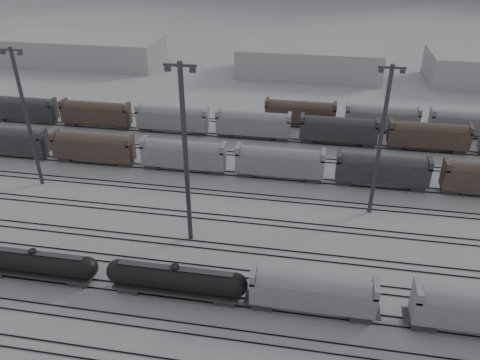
% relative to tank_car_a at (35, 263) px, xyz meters
% --- Properties ---
extents(ground, '(900.00, 900.00, 0.00)m').
position_rel_tank_car_a_xyz_m(ground, '(19.13, -1.00, -2.34)').
color(ground, '#B3B3B8').
rests_on(ground, ground).
extents(tracks, '(220.00, 71.50, 0.16)m').
position_rel_tank_car_a_xyz_m(tracks, '(19.13, 16.50, -2.26)').
color(tracks, black).
rests_on(tracks, ground).
extents(tank_car_a, '(16.38, 2.73, 4.05)m').
position_rel_tank_car_a_xyz_m(tank_car_a, '(0.00, 0.00, 0.00)').
color(tank_car_a, black).
rests_on(tank_car_a, ground).
extents(tank_car_b, '(17.11, 2.85, 4.23)m').
position_rel_tank_car_a_xyz_m(tank_car_b, '(18.03, 0.00, 0.10)').
color(tank_car_b, black).
rests_on(tank_car_b, ground).
extents(hopper_car_a, '(14.04, 2.79, 5.02)m').
position_rel_tank_car_a_xyz_m(hopper_car_a, '(33.91, 0.00, 0.76)').
color(hopper_car_a, black).
rests_on(hopper_car_a, ground).
extents(light_mast_b, '(3.69, 0.59, 23.06)m').
position_rel_tank_car_a_xyz_m(light_mast_b, '(-12.42, 22.06, 9.89)').
color(light_mast_b, '#38383A').
rests_on(light_mast_b, ground).
extents(light_mast_c, '(4.02, 0.64, 25.11)m').
position_rel_tank_car_a_xyz_m(light_mast_c, '(16.62, 11.32, 10.98)').
color(light_mast_c, '#38383A').
rests_on(light_mast_c, ground).
extents(light_mast_d, '(3.66, 0.59, 22.88)m').
position_rel_tank_car_a_xyz_m(light_mast_d, '(41.90, 22.65, 9.80)').
color(light_mast_d, '#38383A').
rests_on(light_mast_d, ground).
extents(bg_string_near, '(151.00, 3.00, 5.60)m').
position_rel_tank_car_a_xyz_m(bg_string_near, '(27.13, 31.00, 0.46)').
color(bg_string_near, gray).
rests_on(bg_string_near, ground).
extents(bg_string_mid, '(151.00, 3.00, 5.60)m').
position_rel_tank_car_a_xyz_m(bg_string_mid, '(37.13, 47.00, 0.46)').
color(bg_string_mid, black).
rests_on(bg_string_mid, ground).
extents(bg_string_far, '(66.00, 3.00, 5.60)m').
position_rel_tank_car_a_xyz_m(bg_string_far, '(54.63, 55.00, 0.46)').
color(bg_string_far, brown).
rests_on(bg_string_far, ground).
extents(warehouse_left, '(50.00, 18.00, 8.00)m').
position_rel_tank_car_a_xyz_m(warehouse_left, '(-40.87, 94.00, 1.66)').
color(warehouse_left, '#A7A7A9').
rests_on(warehouse_left, ground).
extents(warehouse_mid, '(40.00, 18.00, 8.00)m').
position_rel_tank_car_a_xyz_m(warehouse_mid, '(29.13, 94.00, 1.66)').
color(warehouse_mid, '#A7A7A9').
rests_on(warehouse_mid, ground).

